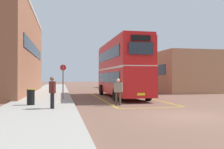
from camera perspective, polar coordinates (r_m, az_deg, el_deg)
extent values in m
plane|color=brown|center=(25.11, 0.45, -4.57)|extent=(135.60, 135.60, 0.00)
cube|color=#A39E93|center=(26.96, -14.33, -4.12)|extent=(4.00, 57.60, 0.14)
cube|color=brown|center=(27.84, -23.71, 4.48)|extent=(5.90, 20.02, 8.36)
cube|color=#19232D|center=(27.42, -17.58, 5.41)|extent=(0.06, 15.22, 1.10)
cube|color=#A89E8E|center=(28.56, -23.67, 13.23)|extent=(6.02, 20.14, 0.36)
cube|color=#AD7A56|center=(32.28, 14.37, 0.44)|extent=(6.83, 12.78, 4.62)
cube|color=#232D38|center=(30.93, 8.63, 0.90)|extent=(0.06, 9.71, 1.10)
cylinder|color=black|center=(23.98, -2.53, -3.56)|extent=(0.28, 1.00, 1.00)
cylinder|color=black|center=(24.49, 3.14, -3.49)|extent=(0.28, 1.00, 1.00)
cylinder|color=black|center=(17.61, 0.88, -4.63)|extent=(0.28, 1.00, 1.00)
cylinder|color=black|center=(18.30, 8.40, -4.47)|extent=(0.28, 1.00, 1.00)
cube|color=red|center=(21.01, 2.20, -1.52)|extent=(2.38, 10.48, 2.10)
cube|color=red|center=(21.08, 2.20, 4.20)|extent=(2.38, 10.27, 2.10)
cube|color=red|center=(21.21, 2.20, 7.30)|extent=(2.28, 10.17, 0.20)
cube|color=silver|center=(21.02, 2.20, 1.34)|extent=(2.41, 10.38, 0.14)
cube|color=#232D38|center=(20.75, -1.03, -0.70)|extent=(0.04, 8.59, 0.84)
cube|color=#232D38|center=(20.83, -1.03, 4.53)|extent=(0.04, 8.59, 0.84)
cube|color=#232D38|center=(21.33, 5.34, -0.70)|extent=(0.04, 8.59, 0.84)
cube|color=#232D38|center=(21.41, 5.33, 4.39)|extent=(0.04, 8.59, 0.84)
cube|color=#232D38|center=(16.06, 6.76, 6.06)|extent=(1.66, 0.04, 0.80)
cube|color=black|center=(16.16, 6.75, 8.46)|extent=(1.30, 0.04, 0.36)
cube|color=#232D38|center=(26.14, -0.59, -0.46)|extent=(1.89, 0.04, 1.00)
cube|color=yellow|center=(15.99, 6.77, -4.57)|extent=(0.52, 0.03, 0.16)
cylinder|color=black|center=(40.80, -0.73, -2.39)|extent=(0.36, 0.94, 0.92)
cylinder|color=black|center=(41.57, 2.41, -2.36)|extent=(0.36, 0.94, 0.92)
cylinder|color=black|center=(35.66, 1.86, -2.65)|extent=(0.36, 0.94, 0.92)
cylinder|color=black|center=(36.54, 5.37, -2.60)|extent=(0.36, 0.94, 0.92)
cube|color=#B71414|center=(38.60, 2.15, -0.80)|extent=(3.28, 9.23, 2.60)
cube|color=silver|center=(38.61, 2.15, 1.22)|extent=(3.10, 8.86, 0.12)
cube|color=#232D38|center=(38.21, 0.50, -0.28)|extent=(0.82, 7.19, 0.96)
cube|color=#232D38|center=(39.01, 3.77, -0.28)|extent=(0.82, 7.19, 0.96)
cube|color=#232D38|center=(42.88, 0.06, -0.38)|extent=(1.83, 0.24, 1.10)
cylinder|color=#473828|center=(15.09, 1.84, -5.69)|extent=(0.14, 0.14, 0.80)
cylinder|color=#473828|center=(15.11, 1.04, -5.68)|extent=(0.14, 0.14, 0.80)
cube|color=gray|center=(15.05, 1.44, -3.03)|extent=(0.51, 0.35, 0.60)
cylinder|color=gray|center=(15.04, 2.32, -2.92)|extent=(0.09, 0.09, 0.57)
cylinder|color=gray|center=(15.07, 0.55, -2.92)|extent=(0.09, 0.09, 0.57)
sphere|color=beige|center=(15.02, 1.43, -1.37)|extent=(0.22, 0.22, 0.22)
cylinder|color=black|center=(12.81, -13.57, -5.98)|extent=(0.14, 0.14, 0.79)
cylinder|color=black|center=(13.01, -13.84, -5.90)|extent=(0.14, 0.14, 0.79)
cube|color=#591E19|center=(12.86, -13.69, -2.88)|extent=(0.36, 0.51, 0.59)
cylinder|color=#591E19|center=(12.64, -13.39, -2.79)|extent=(0.09, 0.09, 0.56)
cylinder|color=#591E19|center=(13.08, -13.99, -2.71)|extent=(0.09, 0.09, 0.56)
sphere|color=brown|center=(12.85, -13.78, -0.96)|extent=(0.21, 0.21, 0.21)
cylinder|color=black|center=(14.87, -18.35, -5.05)|extent=(0.43, 0.43, 0.87)
cylinder|color=olive|center=(14.84, -18.35, -3.29)|extent=(0.46, 0.46, 0.04)
cylinder|color=#4C4C51|center=(18.32, -11.31, -1.72)|extent=(0.08, 0.08, 2.47)
cylinder|color=red|center=(18.33, -11.30, 1.58)|extent=(0.44, 0.04, 0.44)
cube|color=gold|center=(19.66, -2.70, -5.66)|extent=(0.13, 12.48, 0.01)
cube|color=gold|center=(20.66, 8.28, -5.41)|extent=(0.13, 12.48, 0.01)
cube|color=gold|center=(14.15, 9.40, -7.63)|extent=(4.09, 0.12, 0.01)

